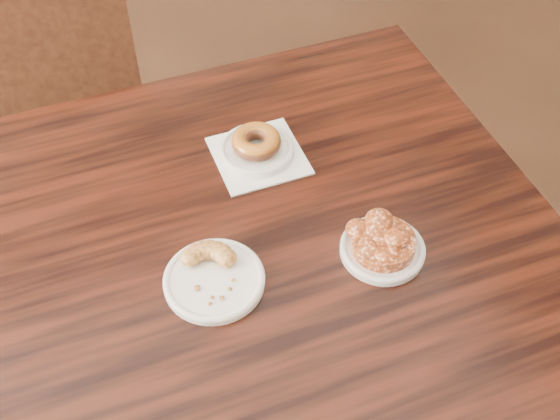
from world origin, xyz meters
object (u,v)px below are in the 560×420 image
object	(u,v)px
chair_far	(68,106)
glazed_donut	(256,142)
apple_fritter	(384,241)
cruller_fragment	(213,273)
cafe_table	(276,347)

from	to	relation	value
chair_far	glazed_donut	bearing A→B (deg)	118.61
apple_fritter	cruller_fragment	world-z (taller)	apple_fritter
cafe_table	apple_fritter	distance (m)	0.45
cruller_fragment	apple_fritter	bearing A→B (deg)	-5.16
cafe_table	glazed_donut	world-z (taller)	glazed_donut
apple_fritter	cafe_table	bearing A→B (deg)	152.09
chair_far	apple_fritter	size ratio (longest dim) A/B	5.95
cafe_table	apple_fritter	size ratio (longest dim) A/B	6.50
glazed_donut	apple_fritter	bearing A→B (deg)	-65.27
cafe_table	chair_far	bearing A→B (deg)	108.20
chair_far	apple_fritter	distance (m)	1.10
apple_fritter	cruller_fragment	size ratio (longest dim) A/B	1.34
chair_far	glazed_donut	size ratio (longest dim) A/B	9.50
glazed_donut	cruller_fragment	world-z (taller)	glazed_donut
chair_far	cruller_fragment	size ratio (longest dim) A/B	7.95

